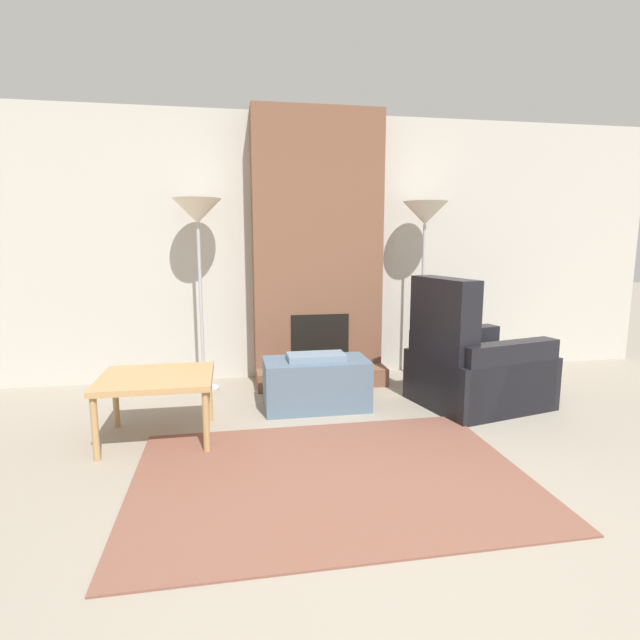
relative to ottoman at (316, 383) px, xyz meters
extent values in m
plane|color=gray|center=(0.16, -2.08, -0.21)|extent=(24.00, 24.00, 0.00)
cube|color=#BCB7AD|center=(0.16, 1.07, 1.09)|extent=(7.44, 0.06, 2.60)
cube|color=brown|center=(0.16, 0.88, 1.09)|extent=(1.24, 0.32, 2.60)
cube|color=brown|center=(0.16, 0.58, -0.13)|extent=(1.24, 0.27, 0.17)
cube|color=black|center=(0.16, 0.71, 0.21)|extent=(0.56, 0.02, 0.51)
cube|color=slate|center=(0.00, 0.00, -0.01)|extent=(0.86, 0.45, 0.41)
cube|color=slate|center=(0.00, 0.00, 0.22)|extent=(0.47, 0.25, 0.05)
cube|color=black|center=(1.39, -0.14, 0.01)|extent=(1.15, 1.03, 0.44)
cube|color=black|center=(1.01, -0.23, 0.33)|extent=(0.35, 0.69, 1.09)
cube|color=black|center=(1.46, -0.46, 0.09)|extent=(0.90, 0.36, 0.60)
cube|color=black|center=(1.31, 0.19, 0.09)|extent=(0.90, 0.36, 0.60)
cube|color=tan|center=(-1.21, -0.45, 0.23)|extent=(0.77, 0.67, 0.04)
cylinder|color=tan|center=(-1.55, -0.74, 0.00)|extent=(0.04, 0.04, 0.42)
cylinder|color=tan|center=(-0.86, -0.74, 0.00)|extent=(0.04, 0.04, 0.42)
cylinder|color=tan|center=(-1.55, -0.15, 0.00)|extent=(0.04, 0.04, 0.42)
cylinder|color=tan|center=(-0.86, -0.15, 0.00)|extent=(0.04, 0.04, 0.42)
cylinder|color=#ADADB2|center=(-0.95, 0.69, -0.21)|extent=(0.28, 0.28, 0.02)
cylinder|color=#ADADB2|center=(-0.95, 0.69, 0.56)|extent=(0.03, 0.03, 1.52)
cone|color=silver|center=(-0.95, 0.69, 1.43)|extent=(0.43, 0.43, 0.22)
cylinder|color=#ADADB2|center=(1.18, 0.69, -0.21)|extent=(0.28, 0.28, 0.02)
cylinder|color=#ADADB2|center=(1.18, 0.69, 0.56)|extent=(0.03, 0.03, 1.52)
cone|color=silver|center=(1.18, 0.69, 1.43)|extent=(0.43, 0.43, 0.22)
cube|color=brown|center=(-0.12, -1.24, -0.21)|extent=(2.31, 1.64, 0.01)
camera|label=1|loc=(-0.68, -3.95, 1.19)|focal=28.00mm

